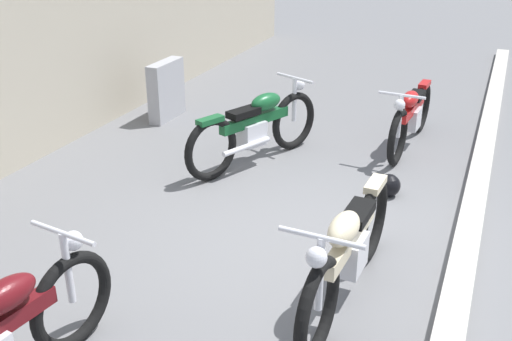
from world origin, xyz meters
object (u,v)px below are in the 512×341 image
object	(u,v)px
motorcycle_red	(411,116)
motorcycle_cream	(348,251)
motorcycle_green	(256,127)
stone_marker	(166,90)
helmet	(389,185)

from	to	relation	value
motorcycle_red	motorcycle_cream	bearing A→B (deg)	5.91
motorcycle_green	motorcycle_cream	bearing A→B (deg)	-119.84
motorcycle_cream	motorcycle_green	distance (m)	2.99
motorcycle_cream	motorcycle_red	bearing A→B (deg)	-175.54
stone_marker	motorcycle_green	size ratio (longest dim) A/B	0.42
stone_marker	motorcycle_cream	xyz separation A→B (m)	(-3.46, -3.72, 0.04)
motorcycle_cream	motorcycle_red	world-z (taller)	motorcycle_cream
motorcycle_red	stone_marker	bearing A→B (deg)	-82.30
stone_marker	motorcycle_green	distance (m)	2.19
stone_marker	helmet	world-z (taller)	stone_marker
stone_marker	motorcycle_red	size ratio (longest dim) A/B	0.43
helmet	motorcycle_cream	world-z (taller)	motorcycle_cream
motorcycle_cream	motorcycle_red	size ratio (longest dim) A/B	1.08
stone_marker	motorcycle_cream	distance (m)	5.08
motorcycle_green	motorcycle_red	size ratio (longest dim) A/B	1.00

